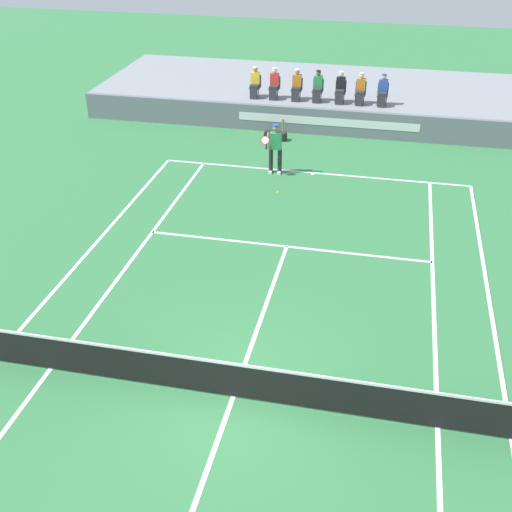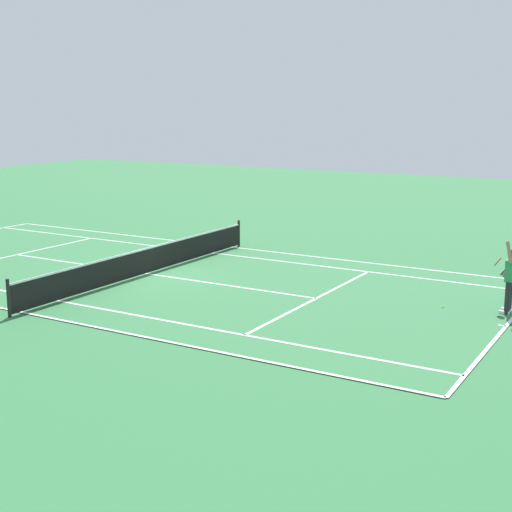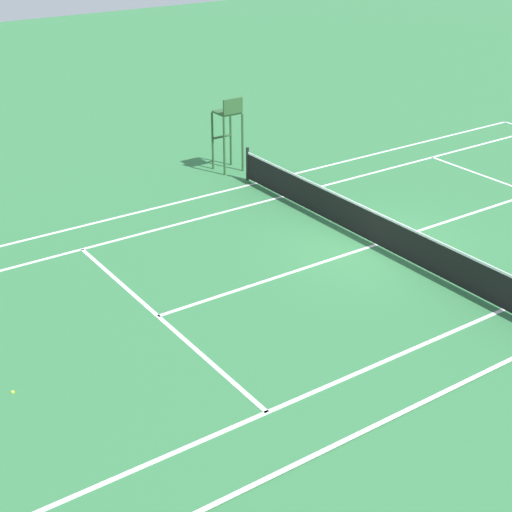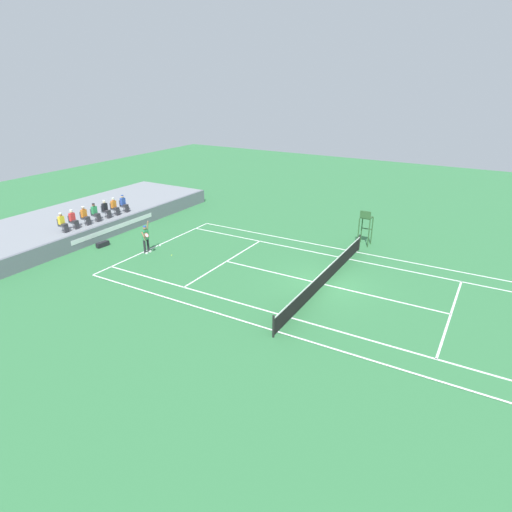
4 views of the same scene
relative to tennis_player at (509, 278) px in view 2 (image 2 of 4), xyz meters
name	(u,v)px [view 2 (image 2 of 4)]	position (x,y,z in m)	size (l,w,h in m)	color
ground_plane	(147,274)	(1.36, -11.62, -0.99)	(80.00, 80.00, 0.00)	#337542
court	(147,274)	(1.36, -11.62, -0.98)	(11.08, 23.88, 0.03)	#337542
net	(147,260)	(1.36, -11.62, -0.47)	(11.98, 0.10, 1.07)	black
tennis_player	(509,278)	(0.00, 0.00, 0.00)	(0.76, 0.64, 2.08)	#232328
tennis_ball	(443,307)	(0.42, -1.68, -0.96)	(0.07, 0.07, 0.07)	#D1E533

